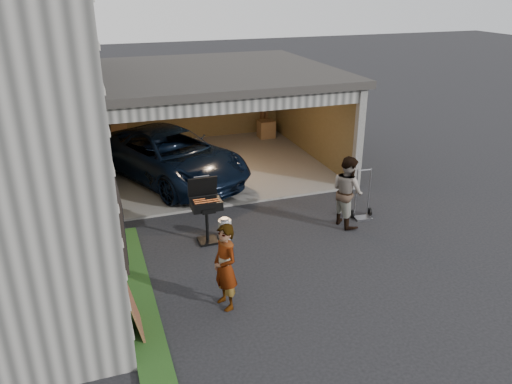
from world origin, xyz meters
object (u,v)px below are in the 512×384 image
(woman, at_px, (225,267))
(propane_tank, at_px, (225,229))
(bbq_grill, at_px, (206,206))
(hand_truck, at_px, (362,209))
(plywood_panel, at_px, (135,311))
(man, at_px, (347,191))
(minivan, at_px, (170,157))

(woman, distance_m, propane_tank, 2.52)
(bbq_grill, relative_size, hand_truck, 1.15)
(bbq_grill, xyz_separation_m, plywood_panel, (-1.80, -2.59, -0.42))
(bbq_grill, relative_size, plywood_panel, 1.68)
(man, relative_size, bbq_grill, 1.18)
(minivan, bearing_deg, man, -75.26)
(man, distance_m, plywood_panel, 5.54)
(man, distance_m, propane_tank, 2.88)
(man, relative_size, plywood_panel, 1.97)
(man, height_order, bbq_grill, man)
(plywood_panel, bearing_deg, man, 25.09)
(woman, bearing_deg, plywood_panel, -96.17)
(man, bearing_deg, minivan, 32.29)
(minivan, distance_m, plywood_panel, 6.55)
(propane_tank, xyz_separation_m, hand_truck, (3.34, -0.07, 0.02))
(minivan, xyz_separation_m, plywood_panel, (-1.71, -6.32, -0.29))
(woman, distance_m, man, 4.06)
(plywood_panel, relative_size, hand_truck, 0.69)
(woman, bearing_deg, propane_tank, 150.39)
(bbq_grill, bearing_deg, hand_truck, -1.11)
(propane_tank, distance_m, plywood_panel, 3.40)
(man, height_order, plywood_panel, man)
(woman, height_order, man, man)
(man, bearing_deg, propane_tank, 77.56)
(minivan, bearing_deg, plywood_panel, -129.99)
(minivan, distance_m, propane_tank, 3.79)
(woman, bearing_deg, bbq_grill, 159.60)
(man, relative_size, hand_truck, 1.36)
(minivan, height_order, plywood_panel, minivan)
(plywood_panel, xyz_separation_m, hand_truck, (5.54, 2.52, -0.18))
(woman, xyz_separation_m, man, (3.46, 2.12, 0.05))
(plywood_panel, bearing_deg, propane_tank, 49.71)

